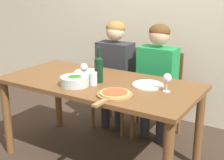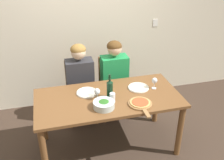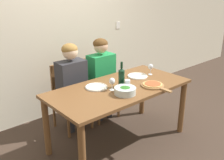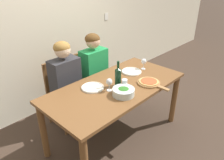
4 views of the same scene
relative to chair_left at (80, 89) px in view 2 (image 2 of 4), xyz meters
name	(u,v)px [view 2 (image 2 of 4)]	position (x,y,z in m)	size (l,w,h in m)	color
ground_plane	(109,146)	(0.24, -0.77, -0.49)	(40.00, 40.00, 0.00)	#3D2D23
back_wall	(88,21)	(0.24, 0.51, 0.86)	(10.00, 0.06, 2.70)	beige
dining_table	(108,104)	(0.24, -0.77, 0.17)	(1.74, 0.84, 0.77)	brown
chair_left	(80,89)	(0.00, 0.00, 0.00)	(0.42, 0.42, 0.91)	brown
chair_right	(113,84)	(0.50, 0.00, 0.00)	(0.42, 0.42, 0.91)	brown
person_woman	(80,77)	(0.00, -0.11, 0.24)	(0.47, 0.51, 1.21)	#28282D
person_man	(115,73)	(0.50, -0.11, 0.24)	(0.47, 0.51, 1.21)	#28282D
wine_bottle	(110,89)	(0.26, -0.79, 0.40)	(0.07, 0.07, 0.31)	black
broccoli_bowl	(104,104)	(0.14, -0.98, 0.32)	(0.24, 0.24, 0.09)	silver
dinner_plate_left	(87,92)	(0.01, -0.62, 0.29)	(0.27, 0.27, 0.02)	silver
dinner_plate_right	(138,87)	(0.66, -0.66, 0.29)	(0.27, 0.27, 0.02)	silver
pizza_on_board	(140,104)	(0.56, -1.03, 0.30)	(0.27, 0.41, 0.04)	#9E7042
wine_glass_left	(97,92)	(0.10, -0.80, 0.38)	(0.07, 0.07, 0.15)	silver
wine_glass_right	(155,81)	(0.85, -0.72, 0.38)	(0.07, 0.07, 0.15)	silver
water_tumbler	(112,98)	(0.26, -0.88, 0.34)	(0.07, 0.07, 0.11)	silver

